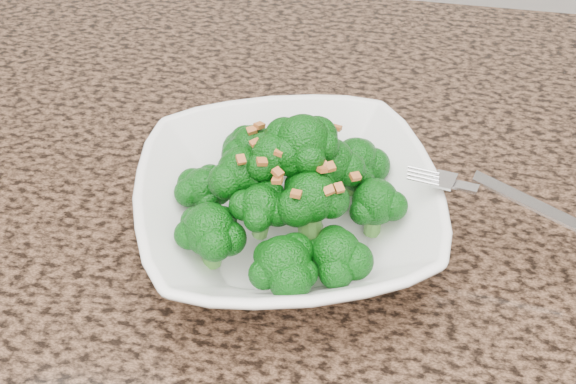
# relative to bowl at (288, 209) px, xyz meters

# --- Properties ---
(granite_counter) EXTENTS (1.64, 1.04, 0.03)m
(granite_counter) POSITION_rel_bowl_xyz_m (-0.15, -0.08, -0.05)
(granite_counter) COLOR brown
(granite_counter) RESTS_ON cabinet
(bowl) EXTENTS (0.31, 0.31, 0.06)m
(bowl) POSITION_rel_bowl_xyz_m (0.00, 0.00, 0.00)
(bowl) COLOR white
(bowl) RESTS_ON granite_counter
(broccoli_pile) EXTENTS (0.22, 0.22, 0.08)m
(broccoli_pile) POSITION_rel_bowl_xyz_m (-0.00, 0.00, 0.07)
(broccoli_pile) COLOR #09500B
(broccoli_pile) RESTS_ON bowl
(garlic_topping) EXTENTS (0.13, 0.13, 0.01)m
(garlic_topping) POSITION_rel_bowl_xyz_m (-0.00, 0.00, 0.11)
(garlic_topping) COLOR #B4652C
(garlic_topping) RESTS_ON broccoli_pile
(fork) EXTENTS (0.17, 0.07, 0.01)m
(fork) POSITION_rel_bowl_xyz_m (0.14, 0.01, 0.04)
(fork) COLOR silver
(fork) RESTS_ON bowl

